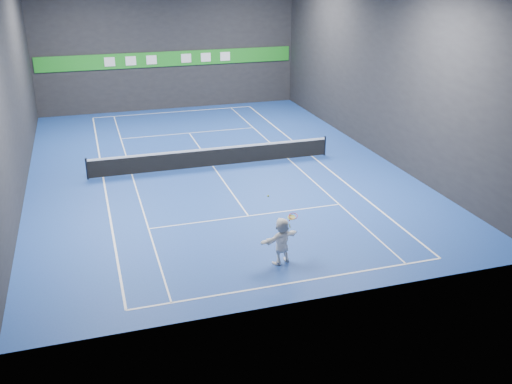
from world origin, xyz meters
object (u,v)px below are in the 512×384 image
object	(u,v)px
tennis_ball	(268,196)
tennis_net	(213,157)
player	(282,241)
tennis_racket	(293,217)

from	to	relation	value
tennis_ball	tennis_net	world-z (taller)	tennis_ball
tennis_net	tennis_ball	bearing A→B (deg)	-92.44
player	tennis_net	bearing A→B (deg)	-110.04
tennis_ball	tennis_racket	world-z (taller)	tennis_ball
player	tennis_ball	xyz separation A→B (m)	(-0.43, 0.23, 1.63)
player	tennis_net	distance (m)	10.49
tennis_net	tennis_racket	bearing A→B (deg)	-87.87
player	tennis_net	world-z (taller)	player
tennis_ball	tennis_net	distance (m)	10.44
player	tennis_racket	world-z (taller)	tennis_racket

